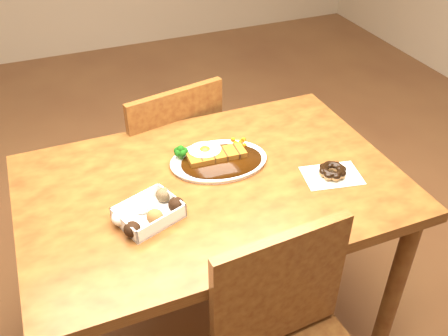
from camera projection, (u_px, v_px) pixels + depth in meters
name	position (u px, v px, depth m)	size (l,w,h in m)	color
ground	(215.00, 327.00, 2.03)	(6.00, 6.00, 0.00)	brown
table	(212.00, 206.00, 1.65)	(1.20, 0.80, 0.75)	#542510
chair_far	(166.00, 161.00, 2.14)	(0.49, 0.49, 0.87)	#542510
katsu_curry_plate	(217.00, 159.00, 1.66)	(0.35, 0.27, 0.06)	white
donut_box	(149.00, 212.00, 1.43)	(0.21, 0.19, 0.05)	white
pon_de_ring	(332.00, 171.00, 1.60)	(0.20, 0.16, 0.04)	silver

